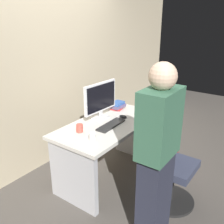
{
  "coord_description": "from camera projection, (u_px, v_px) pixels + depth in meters",
  "views": [
    {
      "loc": [
        -2.26,
        -1.66,
        1.96
      ],
      "look_at": [
        0.0,
        -0.05,
        0.9
      ],
      "focal_mm": 40.78,
      "sensor_mm": 36.0,
      "label": 1
    }
  ],
  "objects": [
    {
      "name": "mouse",
      "position": [
        123.0,
        117.0,
        3.19
      ],
      "size": [
        0.06,
        0.1,
        0.03
      ],
      "primitive_type": "ellipsoid",
      "color": "black",
      "rests_on": "desk"
    },
    {
      "name": "office_chair",
      "position": [
        168.0,
        167.0,
        2.74
      ],
      "size": [
        0.52,
        0.52,
        0.94
      ],
      "color": "black",
      "rests_on": "ground"
    },
    {
      "name": "wall_back",
      "position": [
        49.0,
        53.0,
        3.3
      ],
      "size": [
        6.4,
        0.1,
        3.0
      ],
      "primitive_type": "cube",
      "color": "tan",
      "rests_on": "ground"
    },
    {
      "name": "book_stack",
      "position": [
        117.0,
        105.0,
        3.48
      ],
      "size": [
        0.21,
        0.17,
        0.1
      ],
      "color": "red",
      "rests_on": "desk"
    },
    {
      "name": "cup_near_keyboard",
      "position": [
        93.0,
        137.0,
        2.59
      ],
      "size": [
        0.07,
        0.07,
        0.09
      ],
      "primitive_type": "cylinder",
      "color": "white",
      "rests_on": "desk"
    },
    {
      "name": "monitor",
      "position": [
        101.0,
        99.0,
        3.1
      ],
      "size": [
        0.54,
        0.15,
        0.46
      ],
      "color": "silver",
      "rests_on": "desk"
    },
    {
      "name": "person_at_desk",
      "position": [
        157.0,
        156.0,
        2.15
      ],
      "size": [
        0.4,
        0.24,
        1.64
      ],
      "color": "#262838",
      "rests_on": "ground"
    },
    {
      "name": "cell_phone",
      "position": [
        144.0,
        114.0,
        3.31
      ],
      "size": [
        0.09,
        0.15,
        0.01
      ],
      "primitive_type": "cube",
      "rotation": [
        0.0,
        0.0,
        -0.14
      ],
      "color": "black",
      "rests_on": "desk"
    },
    {
      "name": "cup_by_monitor",
      "position": [
        80.0,
        128.0,
        2.8
      ],
      "size": [
        0.08,
        0.08,
        0.09
      ],
      "primitive_type": "cylinder",
      "color": "#D84C3F",
      "rests_on": "desk"
    },
    {
      "name": "desk",
      "position": [
        109.0,
        140.0,
        3.13
      ],
      "size": [
        1.41,
        0.72,
        0.75
      ],
      "color": "beige",
      "rests_on": "ground"
    },
    {
      "name": "keyboard",
      "position": [
        111.0,
        125.0,
        2.97
      ],
      "size": [
        0.43,
        0.14,
        0.02
      ],
      "primitive_type": "cube",
      "rotation": [
        0.0,
        0.0,
        0.03
      ],
      "color": "#262626",
      "rests_on": "desk"
    },
    {
      "name": "handbag",
      "position": [
        168.0,
        158.0,
        3.45
      ],
      "size": [
        0.34,
        0.14,
        0.38
      ],
      "color": "maroon",
      "rests_on": "ground"
    },
    {
      "name": "ground_plane",
      "position": [
        109.0,
        175.0,
        3.32
      ],
      "size": [
        9.0,
        9.0,
        0.0
      ],
      "primitive_type": "plane",
      "color": "#4C4742"
    }
  ]
}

